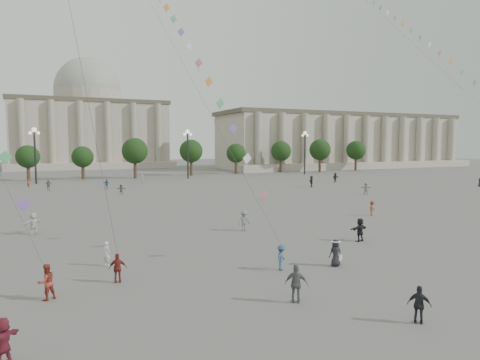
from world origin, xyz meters
name	(u,v)px	position (x,y,z in m)	size (l,w,h in m)	color
ground	(307,282)	(0.00, 0.00, 0.00)	(360.00, 360.00, 0.00)	#5D5A57
hall_east	(343,141)	(75.00, 93.89, 8.43)	(84.00, 26.22, 17.20)	#ACA490
hall_central	(89,123)	(0.00, 129.22, 14.23)	(48.30, 34.30, 35.50)	#ACA490
tree_row	(111,154)	(0.00, 78.00, 5.39)	(137.12, 5.12, 8.00)	#392C1C
lamp_post_mid_west	(35,145)	(-15.00, 70.00, 7.35)	(2.00, 0.90, 10.65)	#262628
lamp_post_mid_east	(188,145)	(15.00, 70.00, 7.35)	(2.00, 0.90, 10.65)	#262628
lamp_post_far_east	(305,145)	(45.00, 70.00, 7.35)	(2.00, 0.90, 10.65)	#262628
person_crowd_0	(107,184)	(-3.98, 54.81, 0.82)	(0.96, 0.40, 1.63)	#345577
person_crowd_3	(360,230)	(9.25, 6.70, 0.91)	(1.70, 0.54, 1.83)	black
person_crowd_4	(142,179)	(3.55, 62.74, 0.83)	(1.55, 0.49, 1.67)	silver
person_crowd_6	(244,221)	(2.64, 14.05, 0.90)	(1.16, 0.67, 1.80)	slate
person_crowd_7	(366,188)	(30.67, 30.96, 0.91)	(1.68, 0.54, 1.81)	#ADADA9
person_crowd_8	(372,208)	(18.27, 15.54, 0.81)	(1.05, 0.60, 1.62)	brown
person_crowd_9	(335,178)	(38.81, 49.37, 0.93)	(1.73, 0.55, 1.86)	black
person_crowd_12	(121,189)	(-2.87, 46.43, 0.76)	(1.40, 0.45, 1.51)	slate
person_crowd_13	(107,254)	(-9.70, 7.83, 0.78)	(0.57, 0.37, 1.56)	silver
person_crowd_16	(48,185)	(-12.91, 56.24, 0.90)	(1.06, 0.44, 1.81)	#5D5D61
person_crowd_18	(311,181)	(29.54, 43.86, 0.96)	(1.79, 0.57, 1.93)	black
person_crowd_19	(28,184)	(-16.04, 62.41, 0.74)	(0.54, 0.35, 1.48)	brown
person_crowd_20	(480,182)	(56.99, 31.86, 0.76)	(0.74, 0.48, 1.51)	black
person_crowd_21	(33,223)	(-14.17, 20.04, 0.93)	(1.72, 0.55, 1.85)	silver
tourist_0	(118,268)	(-9.55, 4.22, 0.81)	(0.95, 0.40, 1.63)	maroon
tourist_1	(419,305)	(1.33, -6.57, 0.82)	(0.96, 0.40, 1.63)	#222328
tourist_2	(3,341)	(-14.49, -3.22, 0.85)	(1.58, 0.50, 1.71)	maroon
tourist_3	(296,284)	(-2.19, -2.39, 0.94)	(1.10, 0.46, 1.88)	#5E5F63
kite_flyer_0	(46,282)	(-13.13, 2.98, 0.89)	(0.87, 0.68, 1.79)	#9B352A
kite_flyer_1	(281,258)	(-0.19, 2.52, 0.78)	(1.00, 0.58, 1.55)	#31496F
hat_person	(336,252)	(3.32, 1.89, 0.89)	(0.87, 0.61, 1.69)	black
kite_train_east	(430,49)	(35.91, 24.79, 20.66)	(9.25, 42.65, 56.89)	#3F3F3F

